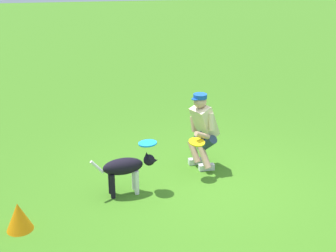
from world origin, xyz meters
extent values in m
plane|color=#3E771D|center=(0.00, 0.00, 0.00)|extent=(60.00, 60.00, 0.00)
cube|color=silver|center=(0.00, -0.84, 0.05)|extent=(0.26, 0.10, 0.10)
cylinder|color=tan|center=(0.04, -0.83, 0.24)|extent=(0.22, 0.33, 0.37)
cylinder|color=#2A3C51|center=(-0.02, -0.83, 0.47)|extent=(0.30, 0.43, 0.37)
cube|color=silver|center=(-0.11, -0.59, 0.05)|extent=(0.26, 0.10, 0.10)
cylinder|color=tan|center=(-0.07, -0.57, 0.24)|extent=(0.22, 0.33, 0.37)
cylinder|color=#2A3C51|center=(-0.11, -0.61, 0.47)|extent=(0.30, 0.43, 0.37)
cube|color=beige|center=(-0.09, -0.73, 0.81)|extent=(0.51, 0.47, 0.58)
cylinder|color=beige|center=(0.00, -0.91, 0.87)|extent=(0.14, 0.16, 0.29)
cylinder|color=beige|center=(-0.15, -0.54, 0.87)|extent=(0.14, 0.16, 0.29)
cylinder|color=tan|center=(0.02, -0.44, 0.69)|extent=(0.30, 0.19, 0.19)
cylinder|color=tan|center=(0.05, -0.91, 0.71)|extent=(0.13, 0.16, 0.27)
sphere|color=tan|center=(0.00, -0.69, 1.17)|extent=(0.21, 0.21, 0.21)
cylinder|color=#1649A7|center=(0.00, -0.69, 1.26)|extent=(0.22, 0.22, 0.07)
cylinder|color=#1649A7|center=(0.09, -0.65, 1.23)|extent=(0.12, 0.12, 0.02)
ellipsoid|color=black|center=(1.32, -0.07, 0.45)|extent=(0.63, 0.33, 0.25)
ellipsoid|color=white|center=(1.16, -0.09, 0.43)|extent=(0.13, 0.18, 0.15)
sphere|color=black|center=(0.93, -0.12, 0.49)|extent=(0.17, 0.17, 0.17)
cone|color=black|center=(0.84, -0.13, 0.47)|extent=(0.10, 0.10, 0.09)
cone|color=black|center=(0.94, -0.06, 0.57)|extent=(0.06, 0.06, 0.07)
cone|color=black|center=(0.95, -0.17, 0.57)|extent=(0.06, 0.06, 0.07)
cylinder|color=white|center=(1.13, -0.02, 0.19)|extent=(0.08, 0.08, 0.38)
cylinder|color=white|center=(1.15, -0.16, 0.19)|extent=(0.08, 0.08, 0.38)
cylinder|color=black|center=(1.49, 0.03, 0.19)|extent=(0.08, 0.08, 0.38)
cylinder|color=black|center=(1.51, -0.12, 0.19)|extent=(0.08, 0.08, 0.38)
cylinder|color=white|center=(1.70, -0.01, 0.50)|extent=(0.20, 0.07, 0.23)
cylinder|color=#1A90E5|center=(0.94, -0.12, 0.77)|extent=(0.39, 0.39, 0.05)
cylinder|color=yellow|center=(0.12, -0.38, 0.61)|extent=(0.36, 0.35, 0.08)
cone|color=orange|center=(2.76, 0.61, 0.19)|extent=(0.35, 0.35, 0.39)
camera|label=1|loc=(1.86, 5.92, 3.37)|focal=48.15mm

